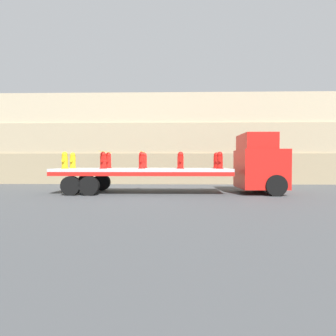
{
  "coord_description": "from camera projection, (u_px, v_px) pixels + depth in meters",
  "views": [
    {
      "loc": [
        1.65,
        -13.83,
        1.64
      ],
      "look_at": [
        1.33,
        0.0,
        1.32
      ],
      "focal_mm": 28.0,
      "sensor_mm": 36.0,
      "label": 1
    }
  ],
  "objects": [
    {
      "name": "ground_plane",
      "position": [
        143.0,
        193.0,
        13.9
      ],
      "size": [
        120.0,
        120.0,
        0.0
      ],
      "primitive_type": "plane",
      "color": "#3F4244"
    },
    {
      "name": "rock_cliff",
      "position": [
        153.0,
        140.0,
        20.83
      ],
      "size": [
        60.0,
        3.3,
        6.82
      ],
      "color": "gray",
      "rests_on": "ground_plane"
    },
    {
      "name": "truck_cab",
      "position": [
        261.0,
        164.0,
        13.72
      ],
      "size": [
        2.22,
        2.64,
        3.1
      ],
      "color": "red",
      "rests_on": "ground_plane"
    },
    {
      "name": "flatbed_trailer",
      "position": [
        130.0,
        173.0,
        13.89
      ],
      "size": [
        9.12,
        2.53,
        1.3
      ],
      "color": "#B2B2B7",
      "rests_on": "ground_plane"
    },
    {
      "name": "fire_hydrant_yellow_near_0",
      "position": [
        65.0,
        160.0,
        13.42
      ],
      "size": [
        0.37,
        0.5,
        0.87
      ],
      "color": "gold",
      "rests_on": "flatbed_trailer"
    },
    {
      "name": "fire_hydrant_yellow_far_0",
      "position": [
        73.0,
        161.0,
        14.48
      ],
      "size": [
        0.37,
        0.5,
        0.87
      ],
      "color": "gold",
      "rests_on": "flatbed_trailer"
    },
    {
      "name": "fire_hydrant_red_near_1",
      "position": [
        103.0,
        160.0,
        13.37
      ],
      "size": [
        0.37,
        0.5,
        0.87
      ],
      "color": "red",
      "rests_on": "flatbed_trailer"
    },
    {
      "name": "fire_hydrant_red_far_1",
      "position": [
        108.0,
        161.0,
        14.44
      ],
      "size": [
        0.37,
        0.5,
        0.87
      ],
      "color": "red",
      "rests_on": "flatbed_trailer"
    },
    {
      "name": "fire_hydrant_red_near_2",
      "position": [
        142.0,
        160.0,
        13.33
      ],
      "size": [
        0.37,
        0.5,
        0.87
      ],
      "color": "red",
      "rests_on": "flatbed_trailer"
    },
    {
      "name": "fire_hydrant_red_far_2",
      "position": [
        144.0,
        161.0,
        14.39
      ],
      "size": [
        0.37,
        0.5,
        0.87
      ],
      "color": "red",
      "rests_on": "flatbed_trailer"
    },
    {
      "name": "fire_hydrant_red_near_3",
      "position": [
        181.0,
        160.0,
        13.28
      ],
      "size": [
        0.37,
        0.5,
        0.87
      ],
      "color": "red",
      "rests_on": "flatbed_trailer"
    },
    {
      "name": "fire_hydrant_red_far_3",
      "position": [
        180.0,
        161.0,
        14.35
      ],
      "size": [
        0.37,
        0.5,
        0.87
      ],
      "color": "red",
      "rests_on": "flatbed_trailer"
    },
    {
      "name": "fire_hydrant_red_near_4",
      "position": [
        220.0,
        160.0,
        13.23
      ],
      "size": [
        0.37,
        0.5,
        0.87
      ],
      "color": "red",
      "rests_on": "flatbed_trailer"
    },
    {
      "name": "fire_hydrant_red_far_4",
      "position": [
        216.0,
        161.0,
        14.3
      ],
      "size": [
        0.37,
        0.5,
        0.87
      ],
      "color": "red",
      "rests_on": "flatbed_trailer"
    },
    {
      "name": "cargo_strap_rear",
      "position": [
        106.0,
        152.0,
        13.89
      ],
      "size": [
        0.05,
        2.62,
        0.01
      ],
      "color": "yellow",
      "rests_on": "fire_hydrant_red_near_1"
    },
    {
      "name": "cargo_strap_middle",
      "position": [
        143.0,
        152.0,
        13.85
      ],
      "size": [
        0.05,
        2.62,
        0.01
      ],
      "color": "yellow",
      "rests_on": "fire_hydrant_red_near_2"
    }
  ]
}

